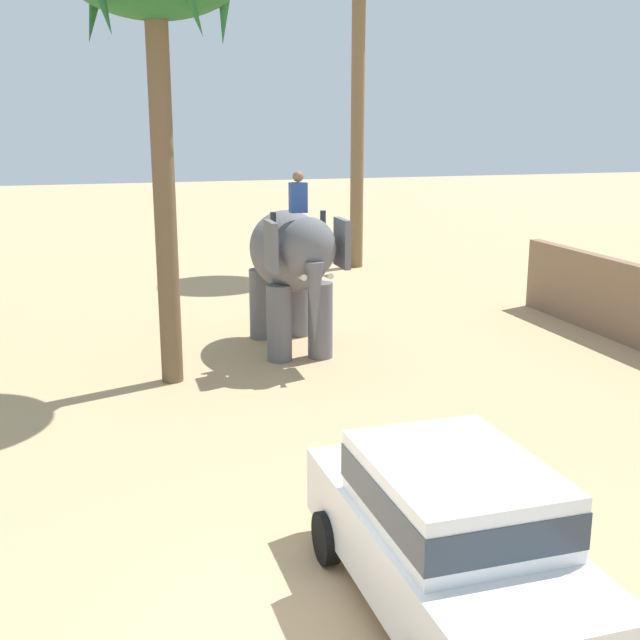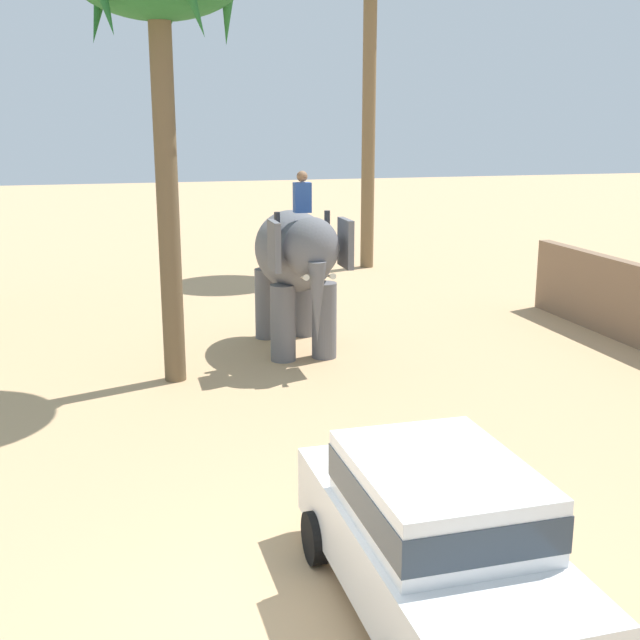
{
  "view_description": "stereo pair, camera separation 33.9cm",
  "coord_description": "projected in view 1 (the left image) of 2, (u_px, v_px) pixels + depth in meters",
  "views": [
    {
      "loc": [
        -2.41,
        -6.57,
        4.85
      ],
      "look_at": [
        1.46,
        5.94,
        1.6
      ],
      "focal_mm": 45.14,
      "sensor_mm": 36.0,
      "label": 1
    },
    {
      "loc": [
        -2.08,
        -6.66,
        4.85
      ],
      "look_at": [
        1.46,
        5.94,
        1.6
      ],
      "focal_mm": 45.14,
      "sensor_mm": 36.0,
      "label": 2
    }
  ],
  "objects": [
    {
      "name": "elephant_with_mahout",
      "position": [
        292.0,
        260.0,
        17.02
      ],
      "size": [
        1.68,
        3.89,
        3.88
      ],
      "color": "slate",
      "rests_on": "ground"
    },
    {
      "name": "car_sedan_foreground",
      "position": [
        449.0,
        531.0,
        7.91
      ],
      "size": [
        1.89,
        4.1,
        1.7
      ],
      "color": "white",
      "rests_on": "ground"
    },
    {
      "name": "ground_plane",
      "position": [
        357.0,
        625.0,
        7.95
      ],
      "size": [
        120.0,
        120.0,
        0.0
      ],
      "primitive_type": "plane",
      "color": "tan"
    }
  ]
}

